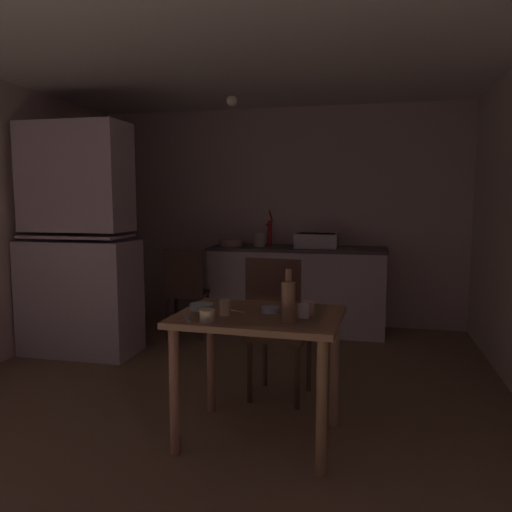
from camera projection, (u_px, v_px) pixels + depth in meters
name	position (u px, v px, depth m)	size (l,w,h in m)	color
ground_plane	(224.00, 391.00, 3.67)	(5.31, 5.31, 0.00)	#876B4F
wall_back	(278.00, 217.00, 5.67)	(4.23, 0.10, 2.41)	beige
ceiling_slab	(221.00, 44.00, 3.39)	(4.23, 4.41, 0.10)	silver
hutch_cabinet	(79.00, 248.00, 4.48)	(1.02, 0.51, 2.08)	silver
counter_cabinet	(297.00, 289.00, 5.34)	(1.86, 0.64, 0.90)	silver
sink_basin	(317.00, 240.00, 5.23)	(0.44, 0.34, 0.15)	white
hand_pump	(270.00, 231.00, 5.38)	(0.05, 0.27, 0.39)	#B21E19
mixing_bowl_counter	(231.00, 243.00, 5.39)	(0.26, 0.26, 0.07)	tan
stoneware_crock	(260.00, 239.00, 5.34)	(0.11, 0.11, 0.15)	beige
dining_table	(259.00, 334.00, 2.87)	(0.96, 0.74, 0.76)	#9C744E
chair_far_side	(277.00, 327.00, 3.44)	(0.44, 0.44, 1.02)	#4D3622
chair_by_counter	(186.00, 290.00, 5.01)	(0.45, 0.45, 0.92)	#473226
serving_bowl_wide	(202.00, 307.00, 2.96)	(0.14, 0.14, 0.03)	#ADD1C1
soup_bowl_small	(270.00, 310.00, 2.88)	(0.10, 0.10, 0.03)	#9EB2C6
mug_tall	(308.00, 308.00, 2.83)	(0.07, 0.07, 0.07)	tan
teacup_mint	(207.00, 316.00, 2.66)	(0.09, 0.09, 0.07)	beige
mug_dark	(225.00, 307.00, 2.81)	(0.06, 0.06, 0.09)	beige
teacup_cream	(304.00, 311.00, 2.75)	(0.06, 0.06, 0.08)	white
glass_bottle	(288.00, 300.00, 2.65)	(0.08, 0.08, 0.28)	olive
table_knife	(232.00, 310.00, 2.93)	(0.18, 0.02, 0.01)	silver
teaspoon_near_bowl	(187.00, 319.00, 2.72)	(0.14, 0.02, 0.01)	beige
pendant_bulb	(231.00, 101.00, 3.69)	(0.08, 0.08, 0.08)	#F9EFCC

